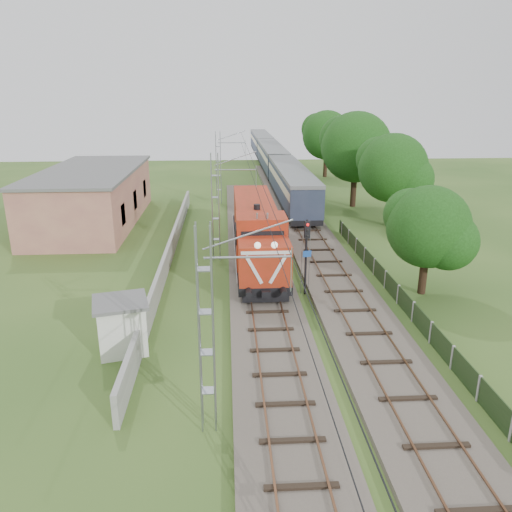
{
  "coord_description": "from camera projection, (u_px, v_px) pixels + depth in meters",
  "views": [
    {
      "loc": [
        -2.2,
        -24.09,
        12.16
      ],
      "look_at": [
        -0.37,
        6.0,
        2.2
      ],
      "focal_mm": 35.0,
      "sensor_mm": 36.0,
      "label": 1
    }
  ],
  "objects": [
    {
      "name": "station_building",
      "position": [
        93.0,
        196.0,
        47.83
      ],
      "size": [
        8.4,
        20.4,
        5.22
      ],
      "color": "tan",
      "rests_on": "ground"
    },
    {
      "name": "track_side",
      "position": [
        305.0,
        228.0,
        45.96
      ],
      "size": [
        4.2,
        80.0,
        0.45
      ],
      "color": "#6B6054",
      "rests_on": "ground"
    },
    {
      "name": "tree_b",
      "position": [
        394.0,
        169.0,
        45.85
      ],
      "size": [
        6.66,
        6.34,
        8.64
      ],
      "color": "#372016",
      "rests_on": "ground"
    },
    {
      "name": "tree_a",
      "position": [
        429.0,
        228.0,
        30.3
      ],
      "size": [
        5.3,
        5.05,
        6.87
      ],
      "color": "#372016",
      "rests_on": "ground"
    },
    {
      "name": "fence",
      "position": [
        398.0,
        294.0,
        29.89
      ],
      "size": [
        0.12,
        32.0,
        1.2
      ],
      "color": "black",
      "rests_on": "ground"
    },
    {
      "name": "coach_rake",
      "position": [
        272.0,
        156.0,
        77.32
      ],
      "size": [
        3.14,
        69.94,
        3.63
      ],
      "color": "black",
      "rests_on": "ground"
    },
    {
      "name": "ground",
      "position": [
        270.0,
        330.0,
        26.77
      ],
      "size": [
        140.0,
        140.0,
        0.0
      ],
      "primitive_type": "plane",
      "color": "#2F501E",
      "rests_on": "ground"
    },
    {
      "name": "boundary_wall",
      "position": [
        170.0,
        251.0,
        37.54
      ],
      "size": [
        0.25,
        40.0,
        1.5
      ],
      "primitive_type": "cube",
      "color": "#9E9E99",
      "rests_on": "ground"
    },
    {
      "name": "locomotive",
      "position": [
        256.0,
        230.0,
        37.05
      ],
      "size": [
        3.19,
        18.19,
        4.62
      ],
      "color": "black",
      "rests_on": "ground"
    },
    {
      "name": "relay_hut",
      "position": [
        122.0,
        325.0,
        24.31
      ],
      "size": [
        3.09,
        3.09,
        2.63
      ],
      "color": "silver",
      "rests_on": "ground"
    },
    {
      "name": "tree_c",
      "position": [
        357.0,
        148.0,
        53.55
      ],
      "size": [
        7.91,
        7.53,
        10.25
      ],
      "color": "#372016",
      "rests_on": "ground"
    },
    {
      "name": "track_main",
      "position": [
        261.0,
        280.0,
        33.35
      ],
      "size": [
        4.2,
        70.0,
        0.45
      ],
      "color": "#6B6054",
      "rests_on": "ground"
    },
    {
      "name": "catenary",
      "position": [
        216.0,
        207.0,
        36.71
      ],
      "size": [
        3.31,
        70.0,
        8.0
      ],
      "color": "gray",
      "rests_on": "ground"
    },
    {
      "name": "signal_post",
      "position": [
        307.0,
        244.0,
        30.37
      ],
      "size": [
        0.53,
        0.42,
        4.83
      ],
      "color": "black",
      "rests_on": "ground"
    },
    {
      "name": "tree_d",
      "position": [
        327.0,
        136.0,
        72.89
      ],
      "size": [
        7.44,
        7.09,
        9.64
      ],
      "color": "#372016",
      "rests_on": "ground"
    }
  ]
}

